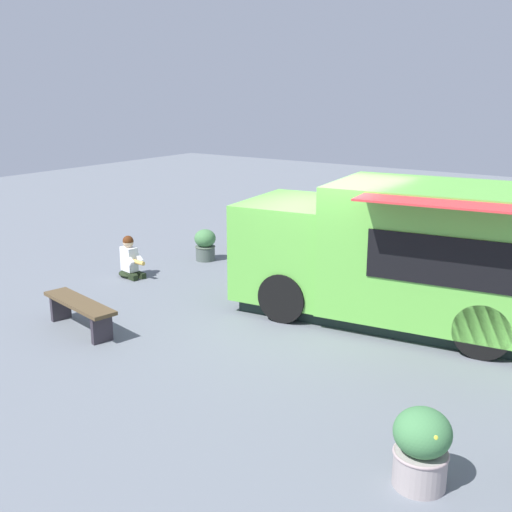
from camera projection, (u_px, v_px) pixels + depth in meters
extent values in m
plane|color=slate|center=(316.00, 312.00, 10.94)|extent=(40.00, 40.00, 0.00)
cube|color=#65BA46|center=(452.00, 252.00, 9.89)|extent=(4.06, 2.60, 2.11)
cube|color=#65BA46|center=(295.00, 246.00, 11.16)|extent=(1.88, 2.24, 1.67)
cube|color=black|center=(256.00, 226.00, 11.44)|extent=(0.25, 1.70, 0.64)
cube|color=black|center=(438.00, 261.00, 8.93)|extent=(2.09, 0.29, 0.74)
cube|color=red|center=(439.00, 203.00, 8.45)|extent=(2.35, 0.89, 0.03)
cube|color=#1C2A28|center=(397.00, 313.00, 10.56)|extent=(5.36, 2.35, 0.23)
cylinder|color=black|center=(325.00, 269.00, 12.05)|extent=(0.86, 0.33, 0.84)
cylinder|color=black|center=(283.00, 298.00, 10.41)|extent=(0.86, 0.33, 0.84)
cylinder|color=black|center=(499.00, 293.00, 10.63)|extent=(0.86, 0.33, 0.84)
cylinder|color=black|center=(482.00, 331.00, 8.99)|extent=(0.86, 0.33, 0.84)
ellipsoid|color=black|center=(130.00, 273.00, 13.02)|extent=(0.60, 0.54, 0.12)
cube|color=black|center=(131.00, 276.00, 12.81)|extent=(0.37, 0.18, 0.11)
cube|color=black|center=(139.00, 274.00, 12.94)|extent=(0.37, 0.18, 0.11)
cube|color=silver|center=(129.00, 259.00, 12.93)|extent=(0.39, 0.29, 0.50)
sphere|color=#D1B088|center=(128.00, 242.00, 12.84)|extent=(0.22, 0.22, 0.22)
sphere|color=#512710|center=(128.00, 241.00, 12.83)|extent=(0.22, 0.22, 0.22)
cube|color=silver|center=(128.00, 258.00, 12.75)|extent=(0.35, 0.16, 0.27)
cube|color=silver|center=(137.00, 256.00, 12.89)|extent=(0.35, 0.16, 0.27)
cylinder|color=#DFAE54|center=(137.00, 262.00, 12.72)|extent=(0.39, 0.11, 0.09)
cube|color=#6DA943|center=(137.00, 261.00, 12.71)|extent=(0.33, 0.07, 0.02)
cylinder|color=#C46A44|center=(247.00, 245.00, 15.14)|extent=(0.46, 0.46, 0.25)
torus|color=#CB693E|center=(247.00, 240.00, 15.12)|extent=(0.49, 0.49, 0.04)
ellipsoid|color=#225431|center=(247.00, 231.00, 15.06)|extent=(0.55, 0.55, 0.47)
sphere|color=#AE45BA|center=(255.00, 231.00, 14.93)|extent=(0.07, 0.07, 0.07)
sphere|color=purple|center=(255.00, 227.00, 15.15)|extent=(0.07, 0.07, 0.07)
sphere|color=#A04AAC|center=(254.00, 226.00, 14.98)|extent=(0.08, 0.08, 0.08)
sphere|color=purple|center=(242.00, 228.00, 14.88)|extent=(0.05, 0.05, 0.05)
sphere|color=purple|center=(253.00, 227.00, 15.20)|extent=(0.07, 0.07, 0.07)
sphere|color=#9951C0|center=(253.00, 229.00, 14.91)|extent=(0.07, 0.07, 0.07)
cylinder|color=#4A554F|center=(205.00, 253.00, 14.20)|extent=(0.43, 0.43, 0.33)
torus|color=#4D5849|center=(205.00, 247.00, 14.16)|extent=(0.46, 0.46, 0.04)
ellipsoid|color=#467A46|center=(205.00, 238.00, 14.11)|extent=(0.49, 0.49, 0.41)
sphere|color=#E43299|center=(196.00, 236.00, 14.10)|extent=(0.07, 0.07, 0.07)
sphere|color=#D73C9A|center=(204.00, 231.00, 14.22)|extent=(0.09, 0.09, 0.09)
sphere|color=#E63689|center=(204.00, 232.00, 14.24)|extent=(0.09, 0.09, 0.09)
sphere|color=#DF3B91|center=(198.00, 235.00, 14.00)|extent=(0.06, 0.06, 0.06)
sphere|color=#E3379C|center=(208.00, 237.00, 13.93)|extent=(0.05, 0.05, 0.05)
sphere|color=#F0408C|center=(199.00, 233.00, 14.15)|extent=(0.07, 0.07, 0.07)
cylinder|color=#9F9493|center=(420.00, 468.00, 6.13)|extent=(0.53, 0.53, 0.37)
torus|color=#A28C8D|center=(421.00, 453.00, 6.09)|extent=(0.55, 0.55, 0.04)
ellipsoid|color=#427D48|center=(423.00, 432.00, 6.03)|extent=(0.57, 0.57, 0.49)
sphere|color=#E2F541|center=(439.00, 421.00, 6.15)|extent=(0.08, 0.08, 0.08)
sphere|color=yellow|center=(434.00, 437.00, 5.79)|extent=(0.09, 0.09, 0.09)
sphere|color=#EEF741|center=(424.00, 410.00, 6.15)|extent=(0.07, 0.07, 0.07)
sphere|color=yellow|center=(409.00, 412.00, 6.13)|extent=(0.05, 0.05, 0.05)
cube|color=brown|center=(79.00, 303.00, 10.01)|extent=(1.74, 0.73, 0.06)
cube|color=#2E2832|center=(102.00, 329.00, 9.60)|extent=(0.15, 0.35, 0.44)
cube|color=#2E2832|center=(61.00, 307.00, 10.55)|extent=(0.15, 0.35, 0.44)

